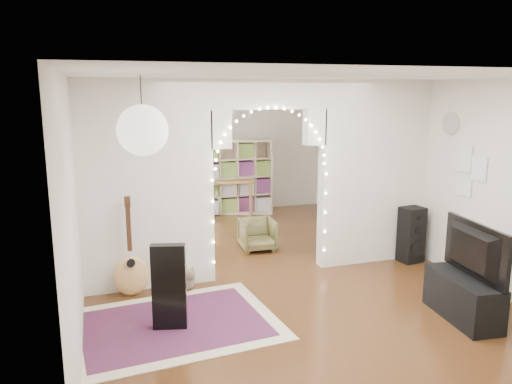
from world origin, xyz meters
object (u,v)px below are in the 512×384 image
object	(u,v)px
dining_chair_left	(167,241)
media_console	(463,298)
acoustic_guitar	(130,260)
floor_speaker	(411,235)
bookcase	(236,177)
dining_chair_right	(257,234)
dining_table	(223,182)

from	to	relation	value
dining_chair_left	media_console	bearing A→B (deg)	-54.06
acoustic_guitar	floor_speaker	size ratio (longest dim) A/B	1.30
bookcase	floor_speaker	bearing A→B (deg)	-49.19
dining_chair_left	floor_speaker	bearing A→B (deg)	-26.99
floor_speaker	acoustic_guitar	bearing A→B (deg)	172.47
floor_speaker	dining_chair_left	world-z (taller)	floor_speaker
floor_speaker	dining_chair_right	xyz separation A→B (m)	(-2.02, 1.27, -0.16)
dining_table	dining_chair_right	bearing A→B (deg)	-85.14
floor_speaker	dining_chair_left	bearing A→B (deg)	152.57
bookcase	dining_chair_right	distance (m)	2.56
acoustic_guitar	dining_chair_right	size ratio (longest dim) A/B	1.96
acoustic_guitar	floor_speaker	bearing A→B (deg)	-23.94
acoustic_guitar	dining_chair_left	xyz separation A→B (m)	(0.63, 1.26, -0.19)
bookcase	dining_table	bearing A→B (deg)	-163.14
bookcase	dining_table	world-z (taller)	bookcase
media_console	dining_chair_left	world-z (taller)	dining_chair_left
acoustic_guitar	bookcase	bearing A→B (deg)	32.94
dining_chair_left	dining_chair_right	distance (m)	1.47
bookcase	dining_chair_left	distance (m)	3.12
acoustic_guitar	media_console	xyz separation A→B (m)	(3.52, -1.84, -0.22)
acoustic_guitar	bookcase	world-z (taller)	bookcase
acoustic_guitar	bookcase	size ratio (longest dim) A/B	0.70
dining_table	media_console	bearing A→B (deg)	-69.86
media_console	bookcase	bearing A→B (deg)	107.00
dining_table	dining_chair_left	distance (m)	2.95
floor_speaker	media_console	bearing A→B (deg)	-115.57
media_console	acoustic_guitar	bearing A→B (deg)	158.60
floor_speaker	dining_chair_right	world-z (taller)	floor_speaker
floor_speaker	dining_chair_right	size ratio (longest dim) A/B	1.51
dining_table	dining_chair_right	size ratio (longest dim) A/B	2.31
bookcase	acoustic_guitar	bearing A→B (deg)	-106.30
bookcase	media_console	bearing A→B (deg)	-62.32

